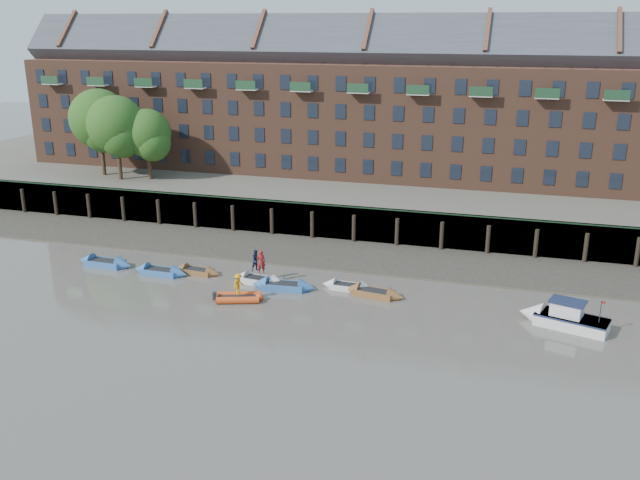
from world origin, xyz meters
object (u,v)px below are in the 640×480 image
at_px(rowboat_4, 283,286).
at_px(motor_launch, 557,316).
at_px(rowboat_1, 160,272).
at_px(rowboat_6, 374,293).
at_px(rowboat_3, 260,281).
at_px(person_rower_b, 256,261).
at_px(person_rower_a, 261,262).
at_px(person_rib_crew, 238,284).
at_px(rowboat_0, 105,263).
at_px(rowboat_2, 197,271).
at_px(rowboat_5, 348,287).
at_px(rib_tender, 240,297).

distance_m(rowboat_4, motor_launch, 19.71).
distance_m(rowboat_1, rowboat_6, 17.42).
distance_m(rowboat_3, motor_launch, 21.90).
relative_size(rowboat_3, person_rower_b, 2.72).
distance_m(motor_launch, person_rower_a, 21.75).
xyz_separation_m(rowboat_4, person_rib_crew, (-2.34, -3.08, 1.08)).
xyz_separation_m(rowboat_4, person_rower_a, (-1.98, 0.57, 1.57)).
distance_m(rowboat_0, rowboat_3, 13.80).
bearing_deg(person_rower_a, person_rower_b, -57.32).
xyz_separation_m(motor_launch, person_rower_b, (-22.19, 1.79, 1.14)).
height_order(rowboat_1, rowboat_3, rowboat_1).
bearing_deg(rowboat_2, person_rower_b, 1.19).
height_order(rowboat_1, motor_launch, motor_launch).
bearing_deg(rowboat_4, rowboat_2, 165.91).
relative_size(rowboat_2, rowboat_6, 0.87).
distance_m(rowboat_2, rowboat_4, 7.87).
distance_m(rowboat_2, motor_launch, 27.54).
distance_m(rowboat_5, person_rower_a, 6.92).
distance_m(rowboat_6, motor_launch, 12.88).
bearing_deg(rowboat_5, rowboat_2, -176.46).
bearing_deg(person_rib_crew, rowboat_5, -41.76).
relative_size(motor_launch, person_rower_b, 3.54).
distance_m(rowboat_6, person_rower_a, 9.02).
relative_size(rowboat_1, rowboat_3, 1.01).
distance_m(rowboat_4, person_rower_b, 3.06).
bearing_deg(rowboat_4, rowboat_0, 172.08).
distance_m(rowboat_3, rowboat_5, 6.91).
height_order(rowboat_4, rowboat_6, rowboat_4).
height_order(rowboat_5, rib_tender, rowboat_5).
xyz_separation_m(rowboat_1, person_rib_crew, (8.18, -3.28, 1.10)).
distance_m(rowboat_0, person_rower_a, 14.07).
bearing_deg(rib_tender, rowboat_3, 69.75).
bearing_deg(motor_launch, rowboat_0, 14.15).
relative_size(rowboat_0, rib_tender, 1.45).
xyz_separation_m(rowboat_2, rib_tender, (5.50, -4.17, 0.05)).
relative_size(rib_tender, person_rower_a, 1.86).
distance_m(rowboat_6, person_rower_b, 9.53).
bearing_deg(rowboat_3, rowboat_2, -178.22).
bearing_deg(rowboat_5, person_rower_b, -173.75).
bearing_deg(person_rib_crew, rowboat_2, 67.86).
xyz_separation_m(rowboat_0, rib_tender, (13.68, -3.69, -0.00)).
relative_size(rowboat_1, person_rower_a, 2.52).
height_order(rowboat_3, person_rower_a, person_rower_a).
bearing_deg(person_rower_b, rib_tender, -131.76).
xyz_separation_m(rowboat_5, motor_launch, (14.98, -2.22, 0.40)).
height_order(rowboat_3, person_rib_crew, person_rib_crew).
bearing_deg(person_rower_b, person_rower_a, -78.99).
xyz_separation_m(rowboat_1, rib_tender, (8.24, -3.18, 0.01)).
distance_m(rib_tender, person_rower_a, 3.89).
bearing_deg(rowboat_1, person_rower_a, 3.38).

